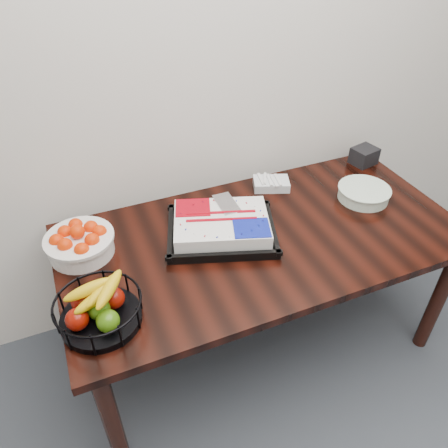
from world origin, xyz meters
name	(u,v)px	position (x,y,z in m)	size (l,w,h in m)	color
table	(263,249)	(0.00, 2.00, 0.66)	(1.80, 0.90, 0.75)	black
cake_tray	(221,226)	(-0.17, 2.08, 0.79)	(0.57, 0.50, 0.10)	black
tangerine_bowl	(79,239)	(-0.77, 2.19, 0.83)	(0.29, 0.29, 0.18)	white
fruit_basket	(99,309)	(-0.76, 1.79, 0.82)	(0.31, 0.31, 0.16)	black
plate_stack	(364,193)	(0.59, 2.06, 0.78)	(0.26, 0.26, 0.06)	white
fork_bag	(271,183)	(0.21, 2.33, 0.78)	(0.21, 0.17, 0.05)	silver
napkin_box	(364,156)	(0.80, 2.35, 0.80)	(0.13, 0.11, 0.09)	black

